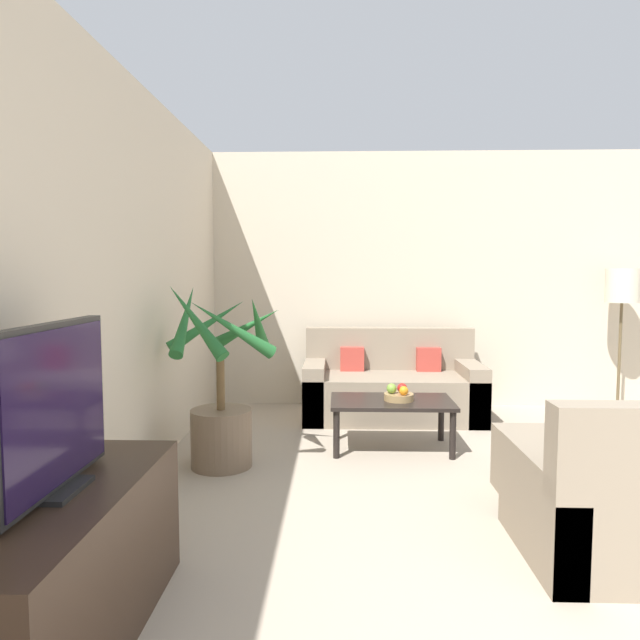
# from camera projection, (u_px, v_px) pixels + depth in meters

# --- Properties ---
(wall_back) EXTENTS (8.54, 0.06, 2.70)m
(wall_back) POSITION_uv_depth(u_px,v_px,m) (539.00, 280.00, 6.05)
(wall_back) COLOR beige
(wall_back) RESTS_ON ground_plane
(wall_left) EXTENTS (0.06, 7.33, 2.70)m
(wall_left) POSITION_uv_depth(u_px,v_px,m) (101.00, 285.00, 3.28)
(wall_left) COLOR beige
(wall_left) RESTS_ON ground_plane
(tv_console) EXTENTS (0.53, 1.33, 0.61)m
(tv_console) POSITION_uv_depth(u_px,v_px,m) (59.00, 572.00, 2.12)
(tv_console) COLOR #332319
(tv_console) RESTS_ON ground_plane
(television) EXTENTS (0.18, 0.77, 0.63)m
(television) POSITION_uv_depth(u_px,v_px,m) (53.00, 409.00, 2.07)
(television) COLOR black
(television) RESTS_ON tv_console
(potted_palm) EXTENTS (0.91, 0.92, 1.37)m
(potted_palm) POSITION_uv_depth(u_px,v_px,m) (221.00, 401.00, 4.17)
(potted_palm) COLOR brown
(potted_palm) RESTS_ON ground_plane
(sofa_loveseat) EXTENTS (1.71, 0.84, 0.86)m
(sofa_loveseat) POSITION_uv_depth(u_px,v_px,m) (392.00, 388.00, 5.62)
(sofa_loveseat) COLOR gray
(sofa_loveseat) RESTS_ON ground_plane
(floor_lamp) EXTENTS (0.32, 0.32, 1.47)m
(floor_lamp) POSITION_uv_depth(u_px,v_px,m) (622.00, 293.00, 5.68)
(floor_lamp) COLOR brown
(floor_lamp) RESTS_ON ground_plane
(coffee_table) EXTENTS (0.98, 0.58, 0.40)m
(coffee_table) POSITION_uv_depth(u_px,v_px,m) (392.00, 406.00, 4.59)
(coffee_table) COLOR black
(coffee_table) RESTS_ON ground_plane
(fruit_bowl) EXTENTS (0.24, 0.24, 0.06)m
(fruit_bowl) POSITION_uv_depth(u_px,v_px,m) (399.00, 397.00, 4.57)
(fruit_bowl) COLOR #997A4C
(fruit_bowl) RESTS_ON coffee_table
(apple_red) EXTENTS (0.08, 0.08, 0.08)m
(apple_red) POSITION_uv_depth(u_px,v_px,m) (402.00, 388.00, 4.59)
(apple_red) COLOR red
(apple_red) RESTS_ON fruit_bowl
(apple_green) EXTENTS (0.08, 0.08, 0.08)m
(apple_green) POSITION_uv_depth(u_px,v_px,m) (392.00, 388.00, 4.57)
(apple_green) COLOR olive
(apple_green) RESTS_ON fruit_bowl
(orange_fruit) EXTENTS (0.07, 0.07, 0.07)m
(orange_fruit) POSITION_uv_depth(u_px,v_px,m) (404.00, 391.00, 4.50)
(orange_fruit) COLOR orange
(orange_fruit) RESTS_ON fruit_bowl
(armchair) EXTENTS (0.87, 0.84, 0.85)m
(armchair) POSITION_uv_depth(u_px,v_px,m) (615.00, 506.00, 2.80)
(armchair) COLOR gray
(armchair) RESTS_ON ground_plane
(ottoman) EXTENTS (0.53, 0.49, 0.41)m
(ottoman) POSITION_uv_depth(u_px,v_px,m) (543.00, 465.00, 3.61)
(ottoman) COLOR gray
(ottoman) RESTS_ON ground_plane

